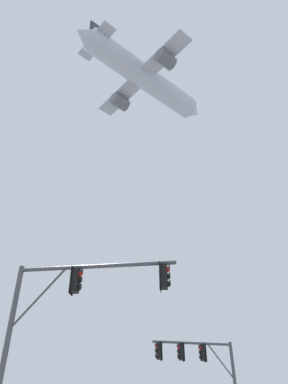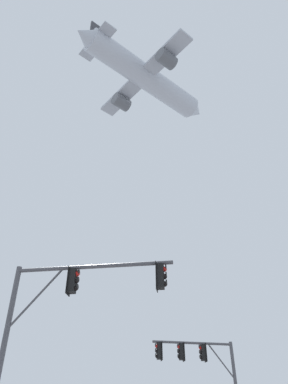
# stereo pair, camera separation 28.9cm
# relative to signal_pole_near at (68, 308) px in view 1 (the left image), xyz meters

# --- Properties ---
(signal_pole_near) EXTENTS (6.08, 1.03, 6.66)m
(signal_pole_near) POSITION_rel_signal_pole_near_xyz_m (0.00, 0.00, 0.00)
(signal_pole_near) COLOR #4C4C51
(signal_pole_near) RESTS_ON ground
(signal_pole_far) EXTENTS (4.95, 1.18, 5.95)m
(signal_pole_far) POSITION_rel_signal_pole_near_xyz_m (6.16, 10.45, -0.41)
(signal_pole_far) COLOR #4C4C51
(signal_pole_far) RESTS_ON ground
(airplane) EXTENTS (19.69, 17.62, 6.42)m
(airplane) POSITION_rel_signal_pole_near_xyz_m (2.77, 22.30, 40.01)
(airplane) COLOR #B7BCC6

